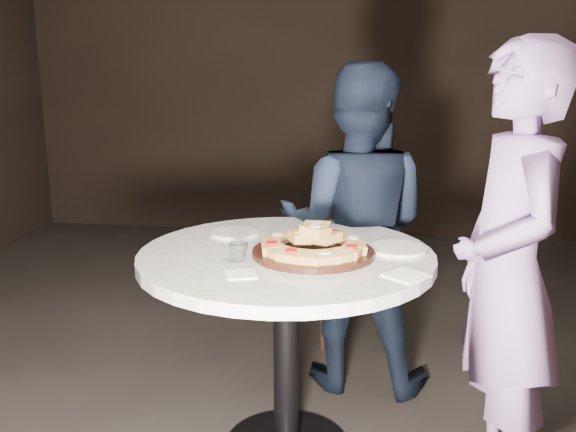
{
  "coord_description": "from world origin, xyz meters",
  "views": [
    {
      "loc": [
        0.22,
        -2.33,
        1.57
      ],
      "look_at": [
        -0.12,
        0.06,
        0.99
      ],
      "focal_mm": 40.0,
      "sensor_mm": 36.0,
      "label": 1
    }
  ],
  "objects_px": {
    "serving_board": "(313,253)",
    "water_glass": "(239,252)",
    "chair_far": "(358,254)",
    "table": "(286,291)",
    "diner_teal": "(507,274)",
    "focaccia_pile": "(314,242)",
    "diner_navy": "(355,230)"
  },
  "relations": [
    {
      "from": "serving_board",
      "to": "water_glass",
      "type": "distance_m",
      "value": 0.29
    },
    {
      "from": "serving_board",
      "to": "chair_far",
      "type": "relative_size",
      "value": 0.5
    },
    {
      "from": "table",
      "to": "chair_far",
      "type": "height_order",
      "value": "chair_far"
    },
    {
      "from": "diner_teal",
      "to": "chair_far",
      "type": "bearing_deg",
      "value": -162.07
    },
    {
      "from": "serving_board",
      "to": "water_glass",
      "type": "height_order",
      "value": "water_glass"
    },
    {
      "from": "focaccia_pile",
      "to": "serving_board",
      "type": "bearing_deg",
      "value": -119.24
    },
    {
      "from": "table",
      "to": "focaccia_pile",
      "type": "relative_size",
      "value": 3.56
    },
    {
      "from": "focaccia_pile",
      "to": "diner_teal",
      "type": "height_order",
      "value": "diner_teal"
    },
    {
      "from": "serving_board",
      "to": "focaccia_pile",
      "type": "height_order",
      "value": "focaccia_pile"
    },
    {
      "from": "focaccia_pile",
      "to": "water_glass",
      "type": "xyz_separation_m",
      "value": [
        -0.26,
        -0.11,
        -0.02
      ]
    },
    {
      "from": "serving_board",
      "to": "table",
      "type": "bearing_deg",
      "value": 165.13
    },
    {
      "from": "serving_board",
      "to": "diner_navy",
      "type": "bearing_deg",
      "value": 79.05
    },
    {
      "from": "table",
      "to": "serving_board",
      "type": "relative_size",
      "value": 3.15
    },
    {
      "from": "water_glass",
      "to": "diner_teal",
      "type": "distance_m",
      "value": 0.97
    },
    {
      "from": "water_glass",
      "to": "table",
      "type": "bearing_deg",
      "value": 42.16
    },
    {
      "from": "table",
      "to": "diner_teal",
      "type": "height_order",
      "value": "diner_teal"
    },
    {
      "from": "water_glass",
      "to": "chair_far",
      "type": "height_order",
      "value": "chair_far"
    },
    {
      "from": "table",
      "to": "diner_navy",
      "type": "relative_size",
      "value": 0.93
    },
    {
      "from": "serving_board",
      "to": "focaccia_pile",
      "type": "relative_size",
      "value": 1.13
    },
    {
      "from": "water_glass",
      "to": "diner_teal",
      "type": "relative_size",
      "value": 0.04
    },
    {
      "from": "serving_board",
      "to": "chair_far",
      "type": "xyz_separation_m",
      "value": [
        0.14,
        1.1,
        -0.33
      ]
    },
    {
      "from": "chair_far",
      "to": "table",
      "type": "bearing_deg",
      "value": 73.83
    },
    {
      "from": "chair_far",
      "to": "diner_teal",
      "type": "height_order",
      "value": "diner_teal"
    },
    {
      "from": "diner_navy",
      "to": "diner_teal",
      "type": "distance_m",
      "value": 0.92
    },
    {
      "from": "focaccia_pile",
      "to": "diner_navy",
      "type": "xyz_separation_m",
      "value": [
        0.13,
        0.67,
        -0.12
      ]
    },
    {
      "from": "table",
      "to": "diner_teal",
      "type": "xyz_separation_m",
      "value": [
        0.81,
        -0.07,
        0.13
      ]
    },
    {
      "from": "table",
      "to": "chair_far",
      "type": "bearing_deg",
      "value": 77.2
    },
    {
      "from": "serving_board",
      "to": "focaccia_pile",
      "type": "distance_m",
      "value": 0.04
    },
    {
      "from": "table",
      "to": "diner_teal",
      "type": "relative_size",
      "value": 0.88
    },
    {
      "from": "water_glass",
      "to": "diner_navy",
      "type": "relative_size",
      "value": 0.05
    },
    {
      "from": "table",
      "to": "diner_navy",
      "type": "bearing_deg",
      "value": 69.75
    },
    {
      "from": "diner_navy",
      "to": "diner_teal",
      "type": "bearing_deg",
      "value": 132.95
    }
  ]
}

